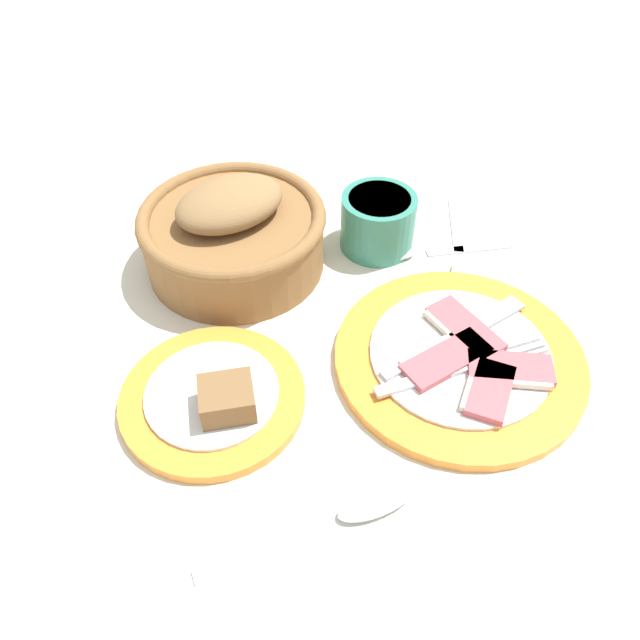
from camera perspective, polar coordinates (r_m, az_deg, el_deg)
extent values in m
plane|color=beige|center=(0.61, 5.06, -7.00)|extent=(3.00, 3.00, 0.00)
cylinder|color=orange|center=(0.65, 12.60, -3.50)|extent=(0.25, 0.25, 0.01)
cylinder|color=silver|center=(0.64, 12.71, -3.04)|extent=(0.18, 0.18, 0.00)
cube|color=#BC5156|center=(0.63, 11.48, -3.54)|extent=(0.10, 0.06, 0.01)
cube|color=beige|center=(0.63, 10.54, -2.58)|extent=(0.09, 0.04, 0.01)
cube|color=#BC5156|center=(0.63, 17.01, -4.20)|extent=(0.09, 0.06, 0.01)
cube|color=beige|center=(0.62, 17.18, -5.31)|extent=(0.07, 0.04, 0.01)
cube|color=#BC5156|center=(0.61, 15.31, -6.24)|extent=(0.07, 0.08, 0.01)
cube|color=beige|center=(0.61, 13.85, -5.79)|extent=(0.05, 0.06, 0.01)
cube|color=#BC5156|center=(0.66, 13.12, -0.76)|extent=(0.06, 0.09, 0.01)
cube|color=beige|center=(0.65, 12.08, -1.30)|extent=(0.04, 0.08, 0.01)
cube|color=silver|center=(0.61, 9.74, -5.25)|extent=(0.11, 0.02, 0.00)
cube|color=silver|center=(0.64, 15.58, -3.40)|extent=(0.03, 0.02, 0.00)
cube|color=silver|center=(0.65, 18.66, -3.01)|extent=(0.04, 0.01, 0.00)
cube|color=silver|center=(0.66, 18.29, -2.52)|extent=(0.04, 0.01, 0.00)
cube|color=silver|center=(0.66, 17.93, -2.03)|extent=(0.04, 0.01, 0.00)
cube|color=silver|center=(0.63, 9.60, -3.02)|extent=(0.11, 0.04, 0.00)
cube|color=#9EA0A5|center=(0.68, 15.47, 0.36)|extent=(0.08, 0.04, 0.00)
cylinder|color=orange|center=(0.61, -9.77, -7.06)|extent=(0.18, 0.18, 0.01)
cylinder|color=silver|center=(0.60, -9.86, -6.60)|extent=(0.13, 0.13, 0.00)
cube|color=brown|center=(0.58, -8.51, -7.12)|extent=(0.05, 0.05, 0.03)
cylinder|color=#337F6B|center=(0.75, 5.30, 8.91)|extent=(0.09, 0.09, 0.07)
cylinder|color=white|center=(0.74, 5.46, 10.79)|extent=(0.07, 0.07, 0.01)
cylinder|color=brown|center=(0.73, -7.83, 7.18)|extent=(0.21, 0.21, 0.07)
torus|color=brown|center=(0.71, -8.11, 9.32)|extent=(0.21, 0.21, 0.02)
ellipsoid|color=olive|center=(0.70, -8.26, 10.50)|extent=(0.14, 0.12, 0.04)
cube|color=silver|center=(0.78, 13.52, 6.41)|extent=(0.11, 0.03, 0.01)
ellipsoid|color=silver|center=(0.75, 6.09, 5.97)|extent=(0.07, 0.03, 0.01)
cube|color=silver|center=(0.53, -5.64, -20.32)|extent=(0.11, 0.02, 0.01)
ellipsoid|color=silver|center=(0.55, 5.14, -16.27)|extent=(0.07, 0.03, 0.01)
cube|color=silver|center=(0.82, 12.32, 8.53)|extent=(0.05, 0.10, 0.01)
ellipsoid|color=silver|center=(0.74, 12.91, 3.80)|extent=(0.05, 0.07, 0.01)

